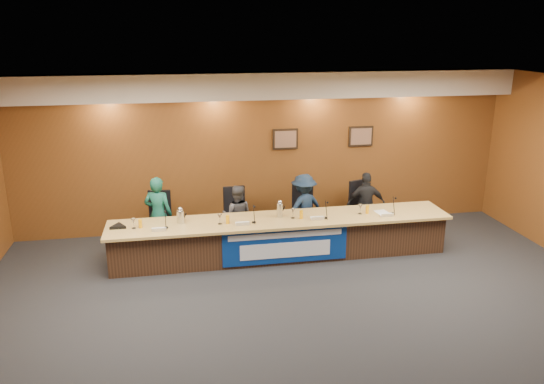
{
  "coord_description": "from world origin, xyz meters",
  "views": [
    {
      "loc": [
        -1.76,
        -6.35,
        3.99
      ],
      "look_at": [
        -0.15,
        2.45,
        1.22
      ],
      "focal_mm": 35.0,
      "sensor_mm": 36.0,
      "label": 1
    }
  ],
  "objects_px": {
    "banner": "(285,246)",
    "office_chair_d": "(364,211)",
    "carafe_mid": "(280,210)",
    "panelist_a": "(158,214)",
    "panelist_d": "(366,205)",
    "office_chair_a": "(159,224)",
    "speakerphone": "(118,226)",
    "office_chair_c": "(302,215)",
    "office_chair_b": "(237,219)",
    "panelist_b": "(237,215)",
    "dais_body": "(281,238)",
    "carafe_left": "(181,217)",
    "panelist_c": "(304,208)"
  },
  "relations": [
    {
      "from": "panelist_d",
      "to": "office_chair_a",
      "type": "distance_m",
      "value": 4.03
    },
    {
      "from": "dais_body",
      "to": "office_chair_a",
      "type": "distance_m",
      "value": 2.31
    },
    {
      "from": "dais_body",
      "to": "speakerphone",
      "type": "relative_size",
      "value": 18.75
    },
    {
      "from": "office_chair_b",
      "to": "office_chair_c",
      "type": "relative_size",
      "value": 1.0
    },
    {
      "from": "panelist_a",
      "to": "office_chair_c",
      "type": "height_order",
      "value": "panelist_a"
    },
    {
      "from": "banner",
      "to": "office_chair_a",
      "type": "relative_size",
      "value": 4.58
    },
    {
      "from": "panelist_a",
      "to": "speakerphone",
      "type": "relative_size",
      "value": 4.45
    },
    {
      "from": "panelist_d",
      "to": "office_chair_d",
      "type": "distance_m",
      "value": 0.2
    },
    {
      "from": "office_chair_c",
      "to": "office_chair_d",
      "type": "bearing_deg",
      "value": 12.9
    },
    {
      "from": "panelist_b",
      "to": "carafe_mid",
      "type": "relative_size",
      "value": 4.6
    },
    {
      "from": "speakerphone",
      "to": "office_chair_a",
      "type": "bearing_deg",
      "value": 50.76
    },
    {
      "from": "panelist_d",
      "to": "carafe_mid",
      "type": "xyz_separation_m",
      "value": [
        -1.87,
        -0.66,
        0.22
      ]
    },
    {
      "from": "banner",
      "to": "office_chair_c",
      "type": "relative_size",
      "value": 4.58
    },
    {
      "from": "carafe_mid",
      "to": "speakerphone",
      "type": "bearing_deg",
      "value": -179.22
    },
    {
      "from": "dais_body",
      "to": "panelist_c",
      "type": "relative_size",
      "value": 4.5
    },
    {
      "from": "carafe_left",
      "to": "banner",
      "type": "bearing_deg",
      "value": -14.33
    },
    {
      "from": "banner",
      "to": "speakerphone",
      "type": "xyz_separation_m",
      "value": [
        -2.82,
        0.41,
        0.4
      ]
    },
    {
      "from": "banner",
      "to": "panelist_b",
      "type": "relative_size",
      "value": 1.86
    },
    {
      "from": "office_chair_b",
      "to": "panelist_b",
      "type": "bearing_deg",
      "value": -94.01
    },
    {
      "from": "office_chair_a",
      "to": "office_chair_d",
      "type": "relative_size",
      "value": 1.0
    },
    {
      "from": "speakerphone",
      "to": "carafe_left",
      "type": "bearing_deg",
      "value": 2.02
    },
    {
      "from": "office_chair_d",
      "to": "office_chair_b",
      "type": "bearing_deg",
      "value": 162.13
    },
    {
      "from": "banner",
      "to": "office_chair_b",
      "type": "relative_size",
      "value": 4.58
    },
    {
      "from": "panelist_d",
      "to": "office_chair_a",
      "type": "relative_size",
      "value": 2.73
    },
    {
      "from": "office_chair_a",
      "to": "banner",
      "type": "bearing_deg",
      "value": -22.39
    },
    {
      "from": "panelist_d",
      "to": "office_chair_a",
      "type": "height_order",
      "value": "panelist_d"
    },
    {
      "from": "office_chair_c",
      "to": "office_chair_d",
      "type": "height_order",
      "value": "same"
    },
    {
      "from": "office_chair_b",
      "to": "carafe_mid",
      "type": "distance_m",
      "value": 1.1
    },
    {
      "from": "office_chair_a",
      "to": "office_chair_b",
      "type": "distance_m",
      "value": 1.46
    },
    {
      "from": "panelist_b",
      "to": "office_chair_c",
      "type": "xyz_separation_m",
      "value": [
        1.3,
        0.1,
        -0.11
      ]
    },
    {
      "from": "office_chair_b",
      "to": "speakerphone",
      "type": "xyz_separation_m",
      "value": [
        -2.11,
        -0.8,
        0.3
      ]
    },
    {
      "from": "banner",
      "to": "office_chair_d",
      "type": "height_order",
      "value": "banner"
    },
    {
      "from": "panelist_b",
      "to": "office_chair_d",
      "type": "bearing_deg",
      "value": -166.01
    },
    {
      "from": "panelist_d",
      "to": "office_chair_c",
      "type": "bearing_deg",
      "value": 3.0
    },
    {
      "from": "panelist_a",
      "to": "panelist_c",
      "type": "distance_m",
      "value": 2.76
    },
    {
      "from": "office_chair_a",
      "to": "office_chair_c",
      "type": "distance_m",
      "value": 2.76
    },
    {
      "from": "carafe_mid",
      "to": "office_chair_a",
      "type": "bearing_deg",
      "value": 160.64
    },
    {
      "from": "office_chair_d",
      "to": "speakerphone",
      "type": "xyz_separation_m",
      "value": [
        -4.68,
        -0.8,
        0.3
      ]
    },
    {
      "from": "panelist_a",
      "to": "office_chair_a",
      "type": "xyz_separation_m",
      "value": [
        0.0,
        0.1,
        -0.23
      ]
    },
    {
      "from": "office_chair_b",
      "to": "office_chair_c",
      "type": "height_order",
      "value": "same"
    },
    {
      "from": "dais_body",
      "to": "panelist_c",
      "type": "xyz_separation_m",
      "value": [
        0.59,
        0.7,
        0.32
      ]
    },
    {
      "from": "office_chair_b",
      "to": "office_chair_a",
      "type": "bearing_deg",
      "value": 175.99
    },
    {
      "from": "office_chair_b",
      "to": "carafe_left",
      "type": "relative_size",
      "value": 2.12
    },
    {
      "from": "panelist_a",
      "to": "office_chair_d",
      "type": "distance_m",
      "value": 4.04
    },
    {
      "from": "dais_body",
      "to": "office_chair_a",
      "type": "bearing_deg",
      "value": 159.86
    },
    {
      "from": "office_chair_a",
      "to": "carafe_mid",
      "type": "distance_m",
      "value": 2.32
    },
    {
      "from": "dais_body",
      "to": "carafe_left",
      "type": "relative_size",
      "value": 26.54
    },
    {
      "from": "panelist_b",
      "to": "panelist_c",
      "type": "distance_m",
      "value": 1.3
    },
    {
      "from": "office_chair_c",
      "to": "carafe_mid",
      "type": "height_order",
      "value": "carafe_mid"
    },
    {
      "from": "carafe_mid",
      "to": "panelist_a",
      "type": "bearing_deg",
      "value": 163.04
    }
  ]
}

